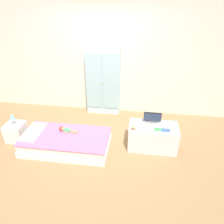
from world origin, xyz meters
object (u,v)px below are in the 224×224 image
Objects in this scene: bed at (66,142)px; tv_stand at (153,137)px; tv_monitor at (152,117)px; doll at (65,130)px; wardrobe at (103,82)px; book_green at (158,129)px; rocking_horse_toy at (134,127)px; book_blue at (166,130)px; table_lamp at (12,117)px; nightstand at (16,132)px.

bed is 1.81× the size of tv_stand.
bed is 5.07× the size of tv_monitor.
wardrobe is at bearing 69.18° from doll.
bed is 1.77m from book_green.
tv_stand is at bearing -66.72° from tv_monitor.
rocking_horse_toy is 0.80× the size of book_blue.
wardrobe reaches higher than table_lamp.
nightstand is 0.39× the size of tv_stand.
nightstand is 1.45× the size of table_lamp.
book_blue is (1.40, -1.38, -0.32)m from wardrobe.
wardrobe is 1.67m from rocking_horse_toy.
tv_stand is 0.40m from tv_monitor.
table_lamp is 2.99m from book_blue.
book_blue is at bearing 5.01° from rocking_horse_toy.
book_blue reaches higher than doll.
wardrobe reaches higher than book_green.
wardrobe is (1.59, 1.40, 0.64)m from nightstand.
wardrobe reaches higher than doll.
table_lamp reaches higher than book_blue.
tv_stand is at bearing 3.79° from doll.
nightstand is 2.78m from tv_stand.
tv_monitor reaches higher than book_green.
book_blue is (0.21, -0.11, 0.25)m from tv_stand.
doll is 3.01× the size of book_green.
nightstand reaches higher than bed.
table_lamp is at bearing -138.65° from wardrobe.
nightstand is 2.79m from tv_monitor.
tv_stand is (1.19, -1.27, -0.57)m from wardrobe.
rocking_horse_toy reaches higher than book_blue.
tv_monitor is at bearing 11.96° from bed.
book_blue is (0.25, -0.19, -0.14)m from tv_monitor.
wardrobe is 1.89m from book_green.
table_lamp is at bearing -175.55° from tv_monitor.
bed is 0.24m from doll.
tv_monitor reaches higher than doll.
tv_stand is 0.28m from book_green.
nightstand is at bearing 173.31° from bed.
table_lamp is (-1.12, 0.13, 0.40)m from bed.
doll is at bearing -173.31° from tv_monitor.
rocking_horse_toy reaches higher than doll.
book_green reaches higher than doll.
doll is at bearing -179.88° from book_green.
wardrobe reaches higher than tv_monitor.
doll is 1.56m from wardrobe.
book_blue is at bearing 0.39° from nightstand.
book_green is at bearing 180.00° from book_blue.
nightstand is 0.36m from table_lamp.
tv_stand is at bearing 23.52° from rocking_horse_toy.
doll is 3.10× the size of rocking_horse_toy.
tv_stand is 2.81× the size of tv_monitor.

